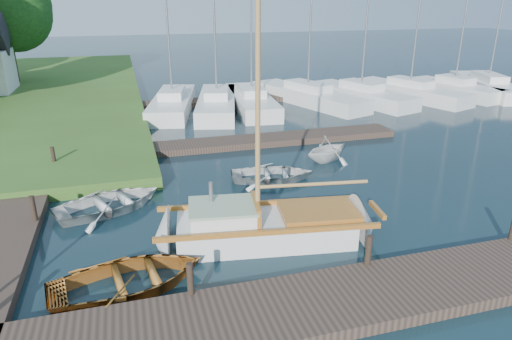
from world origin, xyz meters
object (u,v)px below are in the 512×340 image
object	(u,v)px
tender_c	(272,172)
marina_boat_3	(308,95)
mooring_post_4	(33,208)
mooring_post_5	(53,157)
tender_a	(109,200)
marina_boat_4	(361,94)
tender_d	(328,147)
marina_boat_0	(173,102)
mooring_post_2	(369,250)
marina_boat_2	(251,99)
marina_boat_5	(410,91)
mooring_post_1	(190,279)
marina_boat_1	(217,102)
tree_7	(4,4)
dinghy	(129,275)
sailboat	(270,229)
marina_boat_6	(454,88)
marina_boat_7	(488,85)

from	to	relation	value
tender_c	marina_boat_3	world-z (taller)	marina_boat_3
mooring_post_4	mooring_post_5	world-z (taller)	same
mooring_post_5	tender_a	size ratio (longest dim) A/B	0.23
tender_c	marina_boat_4	world-z (taller)	marina_boat_4
tender_d	marina_boat_0	bearing A→B (deg)	1.73
tender_c	mooring_post_2	bearing A→B (deg)	-166.56
mooring_post_5	tender_d	bearing A→B (deg)	-8.46
marina_boat_2	marina_boat_3	distance (m)	4.06
mooring_post_5	marina_boat_5	world-z (taller)	marina_boat_5
mooring_post_1	mooring_post_5	bearing A→B (deg)	111.80
marina_boat_1	marina_boat_4	bearing A→B (deg)	-77.63
marina_boat_4	tree_7	bearing A→B (deg)	45.65
dinghy	marina_boat_2	xyz separation A→B (m)	(8.10, 17.90, 0.19)
sailboat	marina_boat_0	xyz separation A→B (m)	(-0.86, 17.19, 0.23)
mooring_post_2	mooring_post_5	distance (m)	13.12
tender_a	marina_boat_6	distance (m)	27.04
mooring_post_1	tree_7	world-z (taller)	tree_7
marina_boat_0	marina_boat_7	size ratio (longest dim) A/B	0.93
dinghy	tree_7	xyz separation A→B (m)	(-7.64, 29.99, 5.82)
mooring_post_2	marina_boat_0	world-z (taller)	marina_boat_0
marina_boat_3	marina_boat_7	world-z (taller)	marina_boat_3
mooring_post_4	marina_boat_0	distance (m)	15.71
sailboat	tender_c	bearing A→B (deg)	79.46
mooring_post_1	marina_boat_4	size ratio (longest dim) A/B	0.07
mooring_post_2	marina_boat_4	xyz separation A→B (m)	(9.86, 18.66, -0.13)
marina_boat_1	marina_boat_2	distance (m)	2.27
mooring_post_2	tender_c	distance (m)	6.86
dinghy	tree_7	distance (m)	31.50
marina_boat_0	marina_boat_6	bearing A→B (deg)	-79.53
marina_boat_0	marina_boat_6	distance (m)	20.09
tender_d	marina_boat_1	world-z (taller)	marina_boat_1
marina_boat_1	marina_boat_7	size ratio (longest dim) A/B	0.86
marina_boat_0	marina_boat_3	world-z (taller)	marina_boat_3
marina_boat_7	marina_boat_0	bearing A→B (deg)	106.52
mooring_post_4	marina_boat_6	xyz separation A→B (m)	(25.89, 13.72, -0.13)
dinghy	marina_boat_7	xyz separation A→B (m)	(26.53, 18.04, 0.19)
tender_d	marina_boat_3	xyz separation A→B (m)	(3.59, 11.04, -0.04)
mooring_post_1	marina_boat_0	world-z (taller)	marina_boat_0
dinghy	mooring_post_5	bearing A→B (deg)	6.60
tender_c	marina_boat_0	distance (m)	12.97
sailboat	marina_boat_5	xyz separation A→B (m)	(15.56, 16.36, 0.22)
marina_boat_3	marina_boat_5	xyz separation A→B (m)	(7.45, -0.61, -0.01)
tender_d	marina_boat_4	xyz separation A→B (m)	(7.17, 10.33, -0.04)
marina_boat_1	marina_boat_5	xyz separation A→B (m)	(13.75, -0.11, -0.00)
marina_boat_7	marina_boat_5	bearing A→B (deg)	110.44
marina_boat_6	mooring_post_4	bearing A→B (deg)	105.16
sailboat	marina_boat_5	bearing A→B (deg)	54.81
tender_a	marina_boat_2	size ratio (longest dim) A/B	0.29
mooring_post_4	marina_boat_6	bearing A→B (deg)	27.92
mooring_post_4	marina_boat_6	world-z (taller)	marina_boat_6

